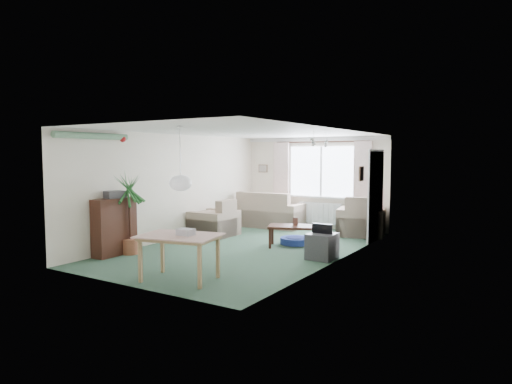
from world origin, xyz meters
The scene contains 25 objects.
ground centered at (0.00, 0.00, 0.00)m, with size 6.50×6.50×0.00m, color #2F4F3D.
window centered at (0.20, 3.23, 1.50)m, with size 1.80×0.03×1.30m, color white.
curtain_rod centered at (0.20, 3.15, 2.27)m, with size 2.60×0.03×0.03m, color black.
curtain_left centered at (-0.95, 3.13, 1.27)m, with size 0.45×0.08×2.00m, color beige.
curtain_right centered at (1.35, 3.13, 1.27)m, with size 0.45×0.08×2.00m, color beige.
radiator centered at (0.20, 3.19, 0.40)m, with size 1.20×0.10×0.55m, color white.
doorway centered at (1.99, 2.20, 1.00)m, with size 0.03×0.95×2.00m, color black.
pendant_lamp centered at (0.20, -2.30, 1.48)m, with size 0.36×0.36×0.36m, color white.
tinsel_garland centered at (-1.92, -2.30, 2.28)m, with size 1.60×1.60×0.12m, color #196626.
bauble_cluster_a centered at (1.30, 0.90, 2.22)m, with size 0.20×0.20×0.20m, color silver.
bauble_cluster_b centered at (1.60, -0.30, 2.22)m, with size 0.20×0.20×0.20m, color silver.
wall_picture_back centered at (-1.60, 3.23, 1.55)m, with size 0.28×0.03×0.22m, color brown.
wall_picture_right centered at (1.98, 1.20, 1.55)m, with size 0.03×0.24×0.30m, color brown.
sofa centered at (-1.10, 2.75, 0.47)m, with size 1.89×1.00×0.94m, color beige.
armchair_corner centered at (1.48, 2.73, 0.48)m, with size 1.07×1.01×0.95m, color beige.
armchair_left centered at (-1.50, 0.79, 0.44)m, with size 0.98×0.93×0.88m, color tan.
coffee_table centered at (0.72, 0.60, 0.23)m, with size 1.01×0.56×0.45m, color black.
photo_frame centered at (0.75, 0.67, 0.53)m, with size 0.12×0.02×0.16m, color brown.
bookshelf centered at (-1.84, -1.91, 0.55)m, with size 0.30×0.90×1.10m, color black.
hifi_box centered at (-1.85, -1.89, 1.17)m, with size 0.28×0.35×0.14m, color #3F3E44.
houseplant centered at (-1.65, -1.69, 0.80)m, with size 0.68×0.68×1.59m, color #1D552A.
dining_table centered at (0.43, -2.60, 0.34)m, with size 1.10×0.73×0.69m, color tan.
gift_box centered at (0.53, -2.57, 0.75)m, with size 0.25×0.18×0.12m, color silver.
tv_cube centered at (1.70, -0.10, 0.24)m, with size 0.48×0.53×0.48m, color #333237.
pet_bed centered at (0.63, 0.94, 0.07)m, with size 0.69×0.69×0.14m, color #212198.
Camera 1 is at (5.10, -7.84, 1.93)m, focal length 32.00 mm.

